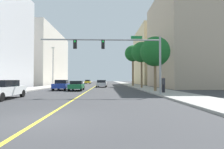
{
  "coord_description": "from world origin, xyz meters",
  "views": [
    {
      "loc": [
        2.5,
        -6.74,
        1.55
      ],
      "look_at": [
        3.17,
        14.82,
        2.14
      ],
      "focal_mm": 28.32,
      "sensor_mm": 36.0,
      "label": 1
    }
  ],
  "objects_px": {
    "palm_mid": "(141,52)",
    "car_blue": "(62,85)",
    "car_white": "(2,89)",
    "car_green": "(77,85)",
    "pedestrian": "(163,84)",
    "car_yellow": "(88,82)",
    "traffic_signal_mast": "(121,50)",
    "street_lamp": "(53,65)",
    "car_silver": "(102,83)",
    "palm_near": "(155,52)",
    "palm_far": "(133,54)"
  },
  "relations": [
    {
      "from": "traffic_signal_mast",
      "to": "palm_mid",
      "type": "distance_m",
      "value": 13.88
    },
    {
      "from": "palm_mid",
      "to": "car_silver",
      "type": "xyz_separation_m",
      "value": [
        -6.9,
        5.28,
        -5.41
      ]
    },
    {
      "from": "car_green",
      "to": "car_white",
      "type": "bearing_deg",
      "value": -113.32
    },
    {
      "from": "palm_far",
      "to": "car_silver",
      "type": "xyz_separation_m",
      "value": [
        -6.71,
        -3.38,
        -6.43
      ]
    },
    {
      "from": "street_lamp",
      "to": "car_silver",
      "type": "bearing_deg",
      "value": 5.96
    },
    {
      "from": "palm_mid",
      "to": "car_blue",
      "type": "xyz_separation_m",
      "value": [
        -12.4,
        -4.25,
        -5.39
      ]
    },
    {
      "from": "car_silver",
      "to": "car_green",
      "type": "relative_size",
      "value": 1.05
    },
    {
      "from": "palm_mid",
      "to": "pedestrian",
      "type": "distance_m",
      "value": 12.28
    },
    {
      "from": "palm_near",
      "to": "car_yellow",
      "type": "bearing_deg",
      "value": 107.21
    },
    {
      "from": "palm_far",
      "to": "car_white",
      "type": "bearing_deg",
      "value": -119.74
    },
    {
      "from": "traffic_signal_mast",
      "to": "car_white",
      "type": "height_order",
      "value": "traffic_signal_mast"
    },
    {
      "from": "car_white",
      "to": "palm_far",
      "type": "bearing_deg",
      "value": -120.2
    },
    {
      "from": "traffic_signal_mast",
      "to": "car_yellow",
      "type": "distance_m",
      "value": 44.78
    },
    {
      "from": "palm_near",
      "to": "palm_far",
      "type": "bearing_deg",
      "value": 90.36
    },
    {
      "from": "palm_near",
      "to": "car_white",
      "type": "distance_m",
      "value": 16.27
    },
    {
      "from": "car_white",
      "to": "pedestrian",
      "type": "height_order",
      "value": "pedestrian"
    },
    {
      "from": "palm_near",
      "to": "palm_mid",
      "type": "distance_m",
      "value": 8.75
    },
    {
      "from": "car_blue",
      "to": "palm_far",
      "type": "bearing_deg",
      "value": 44.2
    },
    {
      "from": "palm_far",
      "to": "car_silver",
      "type": "relative_size",
      "value": 1.92
    },
    {
      "from": "car_silver",
      "to": "car_green",
      "type": "xyz_separation_m",
      "value": [
        -3.17,
        -10.62,
        -0.03
      ]
    },
    {
      "from": "car_silver",
      "to": "pedestrian",
      "type": "relative_size",
      "value": 2.63
    },
    {
      "from": "traffic_signal_mast",
      "to": "street_lamp",
      "type": "height_order",
      "value": "street_lamp"
    },
    {
      "from": "street_lamp",
      "to": "pedestrian",
      "type": "relative_size",
      "value": 4.31
    },
    {
      "from": "car_white",
      "to": "car_silver",
      "type": "xyz_separation_m",
      "value": [
        7.24,
        21.03,
        -0.04
      ]
    },
    {
      "from": "palm_far",
      "to": "car_yellow",
      "type": "relative_size",
      "value": 1.92
    },
    {
      "from": "traffic_signal_mast",
      "to": "palm_near",
      "type": "bearing_deg",
      "value": 43.64
    },
    {
      "from": "traffic_signal_mast",
      "to": "car_green",
      "type": "xyz_separation_m",
      "value": [
        -5.47,
        7.63,
        -3.65
      ]
    },
    {
      "from": "street_lamp",
      "to": "pedestrian",
      "type": "bearing_deg",
      "value": -43.43
    },
    {
      "from": "palm_near",
      "to": "palm_mid",
      "type": "relative_size",
      "value": 0.85
    },
    {
      "from": "palm_near",
      "to": "car_silver",
      "type": "height_order",
      "value": "palm_near"
    },
    {
      "from": "car_green",
      "to": "car_blue",
      "type": "bearing_deg",
      "value": 153.14
    },
    {
      "from": "pedestrian",
      "to": "car_silver",
      "type": "bearing_deg",
      "value": -107.52
    },
    {
      "from": "car_blue",
      "to": "car_green",
      "type": "height_order",
      "value": "car_blue"
    },
    {
      "from": "car_white",
      "to": "pedestrian",
      "type": "distance_m",
      "value": 14.96
    },
    {
      "from": "car_green",
      "to": "pedestrian",
      "type": "height_order",
      "value": "pedestrian"
    },
    {
      "from": "street_lamp",
      "to": "car_green",
      "type": "distance_m",
      "value": 12.02
    },
    {
      "from": "palm_near",
      "to": "street_lamp",
      "type": "bearing_deg",
      "value": 141.25
    },
    {
      "from": "car_white",
      "to": "car_blue",
      "type": "xyz_separation_m",
      "value": [
        1.74,
        11.49,
        -0.03
      ]
    },
    {
      "from": "street_lamp",
      "to": "palm_mid",
      "type": "xyz_separation_m",
      "value": [
        16.24,
        -4.31,
        1.79
      ]
    },
    {
      "from": "palm_near",
      "to": "palm_far",
      "type": "relative_size",
      "value": 0.74
    },
    {
      "from": "palm_mid",
      "to": "car_white",
      "type": "bearing_deg",
      "value": -131.93
    },
    {
      "from": "car_yellow",
      "to": "pedestrian",
      "type": "xyz_separation_m",
      "value": [
        12.47,
        -42.15,
        0.3
      ]
    },
    {
      "from": "palm_near",
      "to": "pedestrian",
      "type": "relative_size",
      "value": 3.76
    },
    {
      "from": "car_yellow",
      "to": "car_silver",
      "type": "bearing_deg",
      "value": -76.25
    },
    {
      "from": "palm_far",
      "to": "car_yellow",
      "type": "bearing_deg",
      "value": 118.6
    },
    {
      "from": "palm_near",
      "to": "car_yellow",
      "type": "distance_m",
      "value": 41.71
    },
    {
      "from": "traffic_signal_mast",
      "to": "palm_near",
      "type": "relative_size",
      "value": 1.75
    },
    {
      "from": "traffic_signal_mast",
      "to": "street_lamp",
      "type": "bearing_deg",
      "value": 123.98
    },
    {
      "from": "palm_mid",
      "to": "car_yellow",
      "type": "distance_m",
      "value": 33.79
    },
    {
      "from": "car_silver",
      "to": "car_yellow",
      "type": "distance_m",
      "value": 26.27
    }
  ]
}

